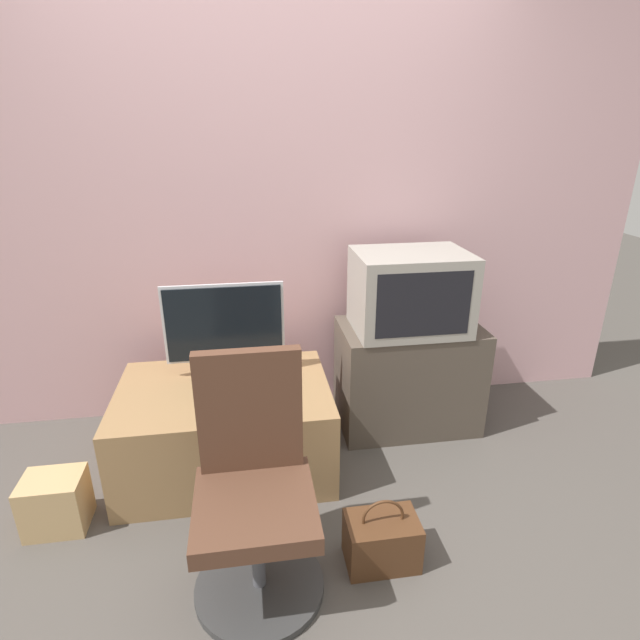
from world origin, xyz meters
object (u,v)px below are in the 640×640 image
at_px(crt_tv, 410,292).
at_px(office_chair, 255,498).
at_px(keyboard, 235,392).
at_px(cardboard_box_lower, 56,503).
at_px(main_monitor, 225,329).
at_px(mouse, 284,388).
at_px(handbag, 382,540).

height_order(crt_tv, office_chair, crt_tv).
xyz_separation_m(keyboard, office_chair, (0.07, -0.66, -0.08)).
height_order(crt_tv, cardboard_box_lower, crt_tv).
relative_size(main_monitor, cardboard_box_lower, 2.37).
distance_m(crt_tv, cardboard_box_lower, 1.95).
height_order(mouse, crt_tv, crt_tv).
bearing_deg(keyboard, crt_tv, 16.59).
height_order(main_monitor, crt_tv, crt_tv).
distance_m(crt_tv, office_chair, 1.36).
xyz_separation_m(mouse, handbag, (0.32, -0.65, -0.36)).
bearing_deg(keyboard, cardboard_box_lower, -161.79).
distance_m(mouse, handbag, 0.81).
xyz_separation_m(office_chair, cardboard_box_lower, (-0.86, 0.40, -0.26)).
xyz_separation_m(main_monitor, mouse, (0.27, -0.22, -0.24)).
relative_size(crt_tv, handbag, 1.93).
xyz_separation_m(mouse, office_chair, (-0.17, -0.65, -0.08)).
height_order(office_chair, cardboard_box_lower, office_chair).
bearing_deg(cardboard_box_lower, office_chair, -25.15).
relative_size(office_chair, handbag, 2.99).
bearing_deg(crt_tv, handbag, -112.08).
bearing_deg(mouse, main_monitor, 140.90).
relative_size(keyboard, office_chair, 0.37).
xyz_separation_m(main_monitor, cardboard_box_lower, (-0.75, -0.47, -0.58)).
bearing_deg(crt_tv, main_monitor, -175.81).
relative_size(mouse, office_chair, 0.06).
relative_size(office_chair, cardboard_box_lower, 3.64).
bearing_deg(main_monitor, office_chair, -83.14).
xyz_separation_m(main_monitor, keyboard, (0.04, -0.21, -0.25)).
bearing_deg(handbag, mouse, 116.42).
distance_m(cardboard_box_lower, handbag, 1.41).
height_order(keyboard, crt_tv, crt_tv).
bearing_deg(office_chair, crt_tv, 47.15).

